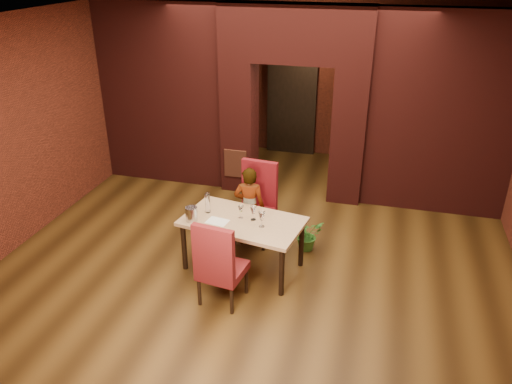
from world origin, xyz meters
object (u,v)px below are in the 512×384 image
at_px(wine_glass_a, 241,212).
at_px(potted_plant, 307,234).
at_px(dining_table, 243,244).
at_px(wine_glass_b, 253,213).
at_px(wine_glass_c, 262,219).
at_px(wine_bucket, 191,214).
at_px(chair_near, 222,260).
at_px(person_seated, 249,207).
at_px(water_bottle, 208,203).
at_px(chair_far, 254,204).

relative_size(wine_glass_a, potted_plant, 0.38).
distance_m(dining_table, wine_glass_b, 0.49).
height_order(wine_glass_c, wine_bucket, wine_glass_c).
bearing_deg(potted_plant, chair_near, -119.57).
distance_m(chair_near, potted_plant, 1.67).
distance_m(chair_near, wine_glass_b, 0.84).
relative_size(person_seated, water_bottle, 4.19).
xyz_separation_m(wine_glass_b, wine_bucket, (-0.77, -0.23, -0.00)).
xyz_separation_m(wine_glass_a, wine_glass_c, (0.32, -0.15, 0.02)).
bearing_deg(chair_near, wine_glass_c, -109.70).
bearing_deg(wine_glass_a, potted_plant, 38.46).
height_order(wine_glass_a, wine_glass_b, wine_glass_b).
distance_m(chair_near, wine_glass_a, 0.82).
height_order(dining_table, chair_near, chair_near).
bearing_deg(wine_glass_a, dining_table, -51.09).
xyz_separation_m(dining_table, wine_glass_a, (-0.04, 0.05, 0.46)).
relative_size(wine_glass_b, wine_glass_c, 0.93).
distance_m(wine_bucket, water_bottle, 0.31).
bearing_deg(water_bottle, wine_bucket, -114.71).
bearing_deg(dining_table, chair_far, 102.75).
relative_size(dining_table, wine_glass_c, 7.33).
bearing_deg(dining_table, person_seated, 107.20).
distance_m(wine_glass_c, potted_plant, 1.11).
height_order(chair_far, person_seated, person_seated).
relative_size(dining_table, wine_bucket, 8.13).
relative_size(chair_far, wine_glass_c, 5.57).
bearing_deg(wine_glass_c, water_bottle, 166.42).
xyz_separation_m(wine_glass_c, water_bottle, (-0.80, 0.19, 0.04)).
bearing_deg(wine_glass_b, wine_bucket, -163.53).
height_order(chair_far, water_bottle, chair_far).
bearing_deg(potted_plant, person_seated, -175.10).
height_order(wine_glass_a, water_bottle, water_bottle).
bearing_deg(wine_glass_a, chair_near, -90.28).
relative_size(person_seated, wine_bucket, 6.32).
xyz_separation_m(dining_table, water_bottle, (-0.51, 0.09, 0.51)).
bearing_deg(wine_glass_b, person_seated, 110.65).
height_order(wine_glass_b, water_bottle, water_bottle).
relative_size(chair_near, wine_glass_b, 5.70).
relative_size(dining_table, wine_glass_b, 7.85).
bearing_deg(person_seated, chair_far, -115.17).
bearing_deg(chair_far, wine_glass_c, -62.99).
bearing_deg(wine_bucket, dining_table, 16.29).
bearing_deg(potted_plant, wine_glass_c, -121.22).
relative_size(person_seated, wine_glass_a, 6.76).
bearing_deg(wine_glass_c, wine_bucket, -175.00).
distance_m(dining_table, potted_plant, 1.03).
bearing_deg(wine_bucket, wine_glass_c, 5.00).
xyz_separation_m(chair_far, water_bottle, (-0.47, -0.65, 0.28)).
height_order(wine_glass_c, potted_plant, wine_glass_c).
bearing_deg(person_seated, wine_glass_a, 87.63).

